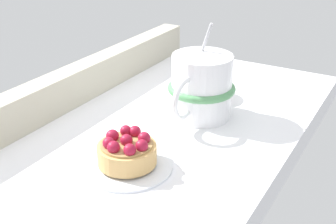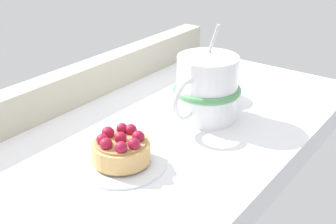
% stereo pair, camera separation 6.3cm
% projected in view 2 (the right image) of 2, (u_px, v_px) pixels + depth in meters
% --- Properties ---
extents(ground_plane, '(0.89, 0.40, 0.04)m').
position_uv_depth(ground_plane, '(129.00, 161.00, 0.64)').
color(ground_plane, white).
extents(window_rail_back, '(0.87, 0.04, 0.06)m').
position_uv_depth(window_rail_back, '(43.00, 98.00, 0.71)').
color(window_rail_back, '#B2AD99').
rests_on(window_rail_back, ground_plane).
extents(dessert_plate, '(0.12, 0.12, 0.01)m').
position_uv_depth(dessert_plate, '(122.00, 162.00, 0.59)').
color(dessert_plate, silver).
rests_on(dessert_plate, ground_plane).
extents(raspberry_tart, '(0.08, 0.08, 0.04)m').
position_uv_depth(raspberry_tart, '(121.00, 148.00, 0.58)').
color(raspberry_tart, tan).
rests_on(raspberry_tart, dessert_plate).
extents(coffee_mug, '(0.15, 0.11, 0.15)m').
position_uv_depth(coffee_mug, '(206.00, 88.00, 0.69)').
color(coffee_mug, white).
rests_on(coffee_mug, ground_plane).
extents(sugar_bowl, '(0.08, 0.08, 0.04)m').
position_uv_depth(sugar_bowl, '(212.00, 87.00, 0.78)').
color(sugar_bowl, silver).
rests_on(sugar_bowl, ground_plane).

